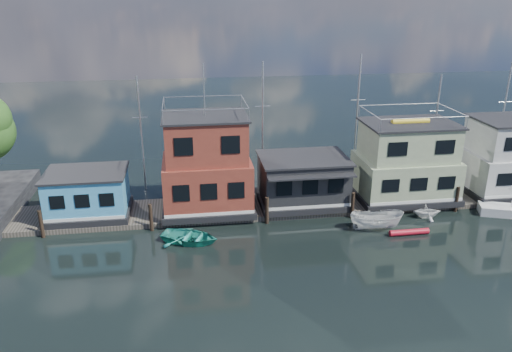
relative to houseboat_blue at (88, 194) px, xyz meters
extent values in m
plane|color=black|center=(18.00, -12.00, -2.21)|extent=(160.00, 160.00, 0.00)
cube|color=#595147|center=(18.00, 0.00, -2.01)|extent=(48.00, 5.00, 0.40)
cube|color=black|center=(0.00, 0.00, -1.56)|extent=(6.40, 4.90, 0.50)
cube|color=#48A5DA|center=(0.00, 0.00, 0.19)|extent=(6.00, 4.50, 3.00)
cube|color=black|center=(0.00, 0.00, 1.77)|extent=(6.30, 4.80, 0.16)
cube|color=black|center=(9.50, 0.00, -1.56)|extent=(7.40, 5.90, 0.50)
cube|color=maroon|center=(9.50, 0.00, 0.57)|extent=(7.00, 5.50, 3.74)
cube|color=maroon|center=(9.50, 0.00, 4.17)|extent=(6.30, 4.95, 3.46)
cube|color=black|center=(9.50, 0.00, 5.97)|extent=(6.65, 5.23, 0.16)
cylinder|color=silver|center=(9.50, 0.00, 8.05)|extent=(0.08, 0.08, 4.00)
cube|color=black|center=(17.50, 0.00, -1.56)|extent=(7.40, 5.40, 0.50)
cube|color=black|center=(17.50, 0.00, 0.39)|extent=(7.00, 5.00, 3.40)
cube|color=black|center=(17.50, 0.00, 2.17)|extent=(7.30, 5.30, 0.16)
cube|color=black|center=(17.50, -2.80, 1.58)|extent=(7.00, 1.20, 0.12)
cube|color=black|center=(26.50, 0.00, -1.56)|extent=(8.40, 5.90, 0.50)
cube|color=#98A77F|center=(26.50, 0.00, 0.25)|extent=(8.00, 5.50, 3.12)
cube|color=#98A77F|center=(26.50, 0.00, 3.25)|extent=(7.20, 4.95, 2.88)
cube|color=black|center=(26.50, 0.00, 4.77)|extent=(7.60, 5.23, 0.16)
cylinder|color=gold|center=(26.50, 0.00, 4.94)|extent=(3.20, 0.56, 0.56)
cube|color=black|center=(36.50, 0.00, -1.56)|extent=(8.40, 5.90, 0.50)
cube|color=#BBBBB6|center=(36.50, 0.00, 0.25)|extent=(8.00, 5.50, 3.12)
cylinder|color=#2D2116|center=(-3.00, -2.80, -1.11)|extent=(0.28, 0.28, 2.20)
cylinder|color=#2D2116|center=(5.00, -2.80, -1.11)|extent=(0.28, 0.28, 2.20)
cylinder|color=#2D2116|center=(14.00, -2.80, -1.11)|extent=(0.28, 0.28, 2.20)
cylinder|color=#2D2116|center=(21.00, -2.80, -1.11)|extent=(0.28, 0.28, 2.20)
cylinder|color=#2D2116|center=(30.00, -2.80, -1.11)|extent=(0.28, 0.28, 2.20)
cylinder|color=silver|center=(4.00, 6.00, 3.04)|extent=(0.16, 0.16, 10.50)
cylinder|color=silver|center=(4.00, 6.00, 4.62)|extent=(1.40, 0.06, 0.06)
cylinder|color=silver|center=(15.00, 6.00, 3.54)|extent=(0.16, 0.16, 11.50)
cylinder|color=silver|center=(15.00, 6.00, 5.27)|extent=(1.40, 0.06, 0.06)
cylinder|color=silver|center=(24.00, 6.00, 3.79)|extent=(0.16, 0.16, 12.00)
cylinder|color=silver|center=(24.00, 6.00, 5.59)|extent=(1.40, 0.06, 0.06)
cylinder|color=silver|center=(32.00, 6.00, 2.79)|extent=(0.16, 0.16, 10.00)
cylinder|color=silver|center=(32.00, 6.00, 4.29)|extent=(1.40, 0.06, 0.06)
cylinder|color=silver|center=(39.00, 6.00, 3.29)|extent=(0.16, 0.16, 11.00)
cylinder|color=silver|center=(39.00, 6.00, 4.94)|extent=(1.40, 0.06, 0.06)
imported|color=silver|center=(22.15, -5.12, -1.42)|extent=(4.29, 2.21, 1.58)
imported|color=teal|center=(7.87, -5.15, -1.76)|extent=(5.11, 4.48, 0.88)
cylinder|color=#B41324|center=(24.33, -6.32, -1.98)|extent=(3.08, 0.48, 0.45)
imported|color=white|center=(27.01, -3.63, -1.62)|extent=(2.41, 2.14, 1.17)
cube|color=silver|center=(34.08, -4.17, -1.83)|extent=(5.14, 3.22, 0.76)
camera|label=1|loc=(8.03, -38.13, 15.22)|focal=35.00mm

